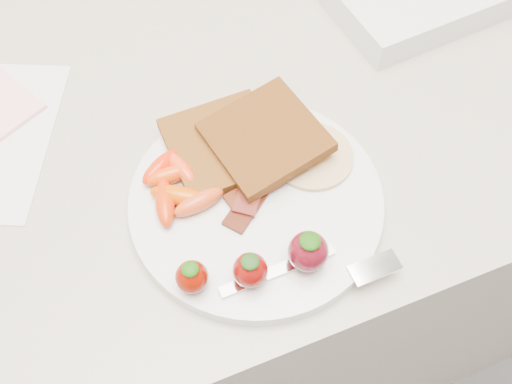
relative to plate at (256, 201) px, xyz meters
name	(u,v)px	position (x,y,z in m)	size (l,w,h in m)	color
counter	(217,270)	(-0.02, 0.14, -0.46)	(2.00, 0.60, 0.90)	gray
plate	(256,201)	(0.00, 0.00, 0.00)	(0.27, 0.27, 0.02)	silver
toast_lower	(222,145)	(-0.01, 0.07, 0.02)	(0.11, 0.11, 0.01)	#432A0B
toast_upper	(265,137)	(0.03, 0.06, 0.03)	(0.11, 0.11, 0.01)	black
fried_egg	(313,154)	(0.08, 0.03, 0.01)	(0.12, 0.12, 0.02)	beige
bacon_strips	(259,184)	(0.01, 0.01, 0.01)	(0.11, 0.10, 0.01)	black
baby_carrots	(176,186)	(-0.08, 0.04, 0.02)	(0.08, 0.10, 0.02)	#DC3D09
strawberries	(263,263)	(-0.03, -0.08, 0.03)	(0.15, 0.05, 0.05)	#6E0B00
fork	(322,269)	(0.03, -0.10, 0.01)	(0.18, 0.05, 0.00)	silver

